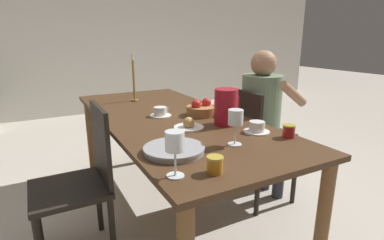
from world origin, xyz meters
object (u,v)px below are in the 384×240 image
Objects in this scene: jam_jar_amber at (289,130)px; jam_jar_red at (215,164)px; fruit_bowl at (201,109)px; candlestick_tall at (134,83)px; red_pitcher at (226,107)px; person_seated at (264,114)px; chair_person_side at (255,143)px; chair_opposite at (82,179)px; teacup_near_person at (257,128)px; wine_glass_water at (236,119)px; wine_glass_juice at (175,144)px; serving_tray at (174,150)px; bread_plate at (189,125)px; teacup_across at (160,112)px.

jam_jar_amber is 1.00× the size of jam_jar_red.
candlestick_tall is at bearing 111.23° from fruit_bowl.
fruit_bowl is at bearing 63.36° from jam_jar_red.
person_seated is at bearing 22.27° from red_pitcher.
chair_person_side is 12.77× the size of jam_jar_amber.
fruit_bowl is at bearing -84.21° from chair_opposite.
candlestick_tall is (-0.35, 1.18, 0.13)m from teacup_near_person.
red_pitcher is 0.71m from jam_jar_red.
chair_person_side is 0.88m from wine_glass_water.
teacup_near_person is 0.38× the size of candlestick_tall.
jam_jar_amber is at bearing -66.50° from red_pitcher.
chair_opposite is 4.85× the size of wine_glass_juice.
fruit_bowl is at bearing 99.91° from teacup_near_person.
jam_jar_red is at bearing -162.68° from jam_jar_amber.
chair_opposite is 0.66m from serving_tray.
serving_tray is at bearing 100.60° from jam_jar_red.
teacup_near_person is at bearing -72.57° from red_pitcher.
serving_tray is 0.66m from jam_jar_amber.
candlestick_tall is (-0.04, 0.93, 0.14)m from bread_plate.
teacup_near_person is (0.93, -0.41, 0.29)m from chair_opposite.
teacup_near_person is at bearing -80.09° from fruit_bowl.
chair_person_side is at bearing 34.84° from wine_glass_juice.
chair_person_side reaches higher than jam_jar_amber.
chair_person_side reaches higher than teacup_near_person.
teacup_near_person reaches higher than serving_tray.
wine_glass_water reaches higher than teacup_across.
person_seated is at bearing 38.49° from wine_glass_water.
candlestick_tall is (0.15, 1.52, 0.12)m from jam_jar_red.
chair_person_side is at bearing 13.32° from bread_plate.
candlestick_tall is at bearing 95.09° from wine_glass_water.
jam_jar_amber is (0.75, 0.14, -0.10)m from wine_glass_juice.
bread_plate is at bearing -76.98° from person_seated.
person_seated reaches higher than red_pitcher.
bread_plate is at bearing 141.27° from teacup_near_person.
fruit_bowl is (0.57, 0.79, -0.10)m from wine_glass_juice.
red_pitcher reaches higher than wine_glass_water.
teacup_across is at bearing 71.07° from wine_glass_juice.
teacup_near_person is 2.14× the size of jam_jar_red.
jam_jar_amber is (0.09, -0.15, 0.01)m from teacup_near_person.
candlestick_tall is at bearing 108.49° from jam_jar_amber.
person_seated reaches higher than fruit_bowl.
serving_tray is at bearing 171.93° from jam_jar_amber.
wine_glass_water is 0.63m from fruit_bowl.
candlestick_tall reaches higher than jam_jar_amber.
wine_glass_water is (0.69, -0.52, 0.40)m from chair_opposite.
wine_glass_juice reaches higher than wine_glass_water.
fruit_bowl is (-0.09, 0.49, 0.01)m from teacup_near_person.
chair_opposite reaches higher than serving_tray.
teacup_across is at bearing 72.85° from serving_tray.
candlestick_tall is at bearing 90.15° from teacup_across.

